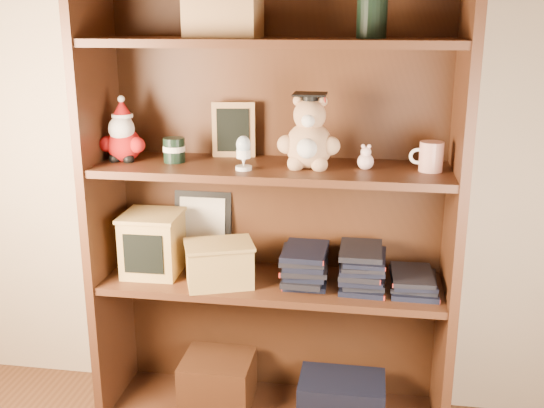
# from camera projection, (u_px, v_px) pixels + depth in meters

# --- Properties ---
(room_envelope) EXTENTS (3.04, 3.04, 2.51)m
(room_envelope) POSITION_uv_depth(u_px,v_px,m) (5.00, 14.00, 0.70)
(room_envelope) COLOR #4D2E1A
(room_envelope) RESTS_ON ground
(bookcase) EXTENTS (1.20, 0.35, 1.60)m
(bookcase) POSITION_uv_depth(u_px,v_px,m) (274.00, 211.00, 2.15)
(bookcase) COLOR #452413
(bookcase) RESTS_ON ground
(shelf_lower) EXTENTS (1.14, 0.33, 0.02)m
(shelf_lower) POSITION_uv_depth(u_px,v_px,m) (272.00, 283.00, 2.17)
(shelf_lower) COLOR #452413
(shelf_lower) RESTS_ON ground
(shelf_upper) EXTENTS (1.14, 0.33, 0.02)m
(shelf_upper) POSITION_uv_depth(u_px,v_px,m) (272.00, 169.00, 2.06)
(shelf_upper) COLOR #452413
(shelf_upper) RESTS_ON ground
(santa_plush) EXTENTS (0.16, 0.11, 0.22)m
(santa_plush) POSITION_uv_depth(u_px,v_px,m) (123.00, 137.00, 2.11)
(santa_plush) COLOR #A50F0F
(santa_plush) RESTS_ON shelf_upper
(teachers_tin) EXTENTS (0.07, 0.07, 0.08)m
(teachers_tin) POSITION_uv_depth(u_px,v_px,m) (174.00, 150.00, 2.10)
(teachers_tin) COLOR black
(teachers_tin) RESTS_ON shelf_upper
(chalkboard_plaque) EXTENTS (0.15, 0.09, 0.19)m
(chalkboard_plaque) POSITION_uv_depth(u_px,v_px,m) (234.00, 131.00, 2.16)
(chalkboard_plaque) COLOR #9E7547
(chalkboard_plaque) RESTS_ON shelf_upper
(egg_cup) EXTENTS (0.05, 0.05, 0.11)m
(egg_cup) POSITION_uv_depth(u_px,v_px,m) (243.00, 152.00, 1.98)
(egg_cup) COLOR white
(egg_cup) RESTS_ON shelf_upper
(grad_teddy_bear) EXTENTS (0.20, 0.17, 0.24)m
(grad_teddy_bear) POSITION_uv_depth(u_px,v_px,m) (309.00, 139.00, 2.01)
(grad_teddy_bear) COLOR tan
(grad_teddy_bear) RESTS_ON shelf_upper
(pink_figurine) EXTENTS (0.05, 0.05, 0.08)m
(pink_figurine) POSITION_uv_depth(u_px,v_px,m) (366.00, 159.00, 2.00)
(pink_figurine) COLOR beige
(pink_figurine) RESTS_ON shelf_upper
(teacher_mug) EXTENTS (0.10, 0.07, 0.09)m
(teacher_mug) POSITION_uv_depth(u_px,v_px,m) (430.00, 157.00, 1.97)
(teacher_mug) COLOR silver
(teacher_mug) RESTS_ON shelf_upper
(certificate_frame) EXTENTS (0.21, 0.05, 0.26)m
(certificate_frame) POSITION_uv_depth(u_px,v_px,m) (203.00, 227.00, 2.31)
(certificate_frame) COLOR black
(certificate_frame) RESTS_ON shelf_lower
(treats_box) EXTENTS (0.20, 0.20, 0.22)m
(treats_box) POSITION_uv_depth(u_px,v_px,m) (153.00, 243.00, 2.20)
(treats_box) COLOR tan
(treats_box) RESTS_ON shelf_lower
(pencils_box) EXTENTS (0.26, 0.23, 0.15)m
(pencils_box) POSITION_uv_depth(u_px,v_px,m) (219.00, 264.00, 2.11)
(pencils_box) COLOR tan
(pencils_box) RESTS_ON shelf_lower
(book_stack_left) EXTENTS (0.14, 0.20, 0.11)m
(book_stack_left) POSITION_uv_depth(u_px,v_px,m) (305.00, 266.00, 2.14)
(book_stack_left) COLOR black
(book_stack_left) RESTS_ON shelf_lower
(book_stack_mid) EXTENTS (0.14, 0.20, 0.13)m
(book_stack_mid) POSITION_uv_depth(u_px,v_px,m) (361.00, 268.00, 2.11)
(book_stack_mid) COLOR black
(book_stack_mid) RESTS_ON shelf_lower
(book_stack_right) EXTENTS (0.14, 0.20, 0.06)m
(book_stack_right) POSITION_uv_depth(u_px,v_px,m) (413.00, 280.00, 2.09)
(book_stack_right) COLOR black
(book_stack_right) RESTS_ON shelf_lower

